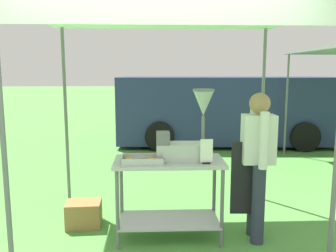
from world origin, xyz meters
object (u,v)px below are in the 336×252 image
Objects in this scene: menu_sign at (206,153)px; supply_crate at (84,214)px; donut_tray at (143,161)px; vendor at (257,159)px; donut_cart at (169,183)px; donut_fryer at (187,136)px; van_navy at (227,109)px; stall_canopy at (168,20)px.

supply_crate is at bearing 159.93° from menu_sign.
donut_tray is 0.28× the size of vendor.
donut_fryer is (0.19, 0.01, 0.52)m from donut_cart.
van_navy is at bearing 75.91° from menu_sign.
donut_cart is at bearing -175.67° from donut_fryer.
menu_sign is (0.38, -0.27, -1.36)m from stall_canopy.
donut_tray is 1.14m from supply_crate.
donut_cart is 2.84× the size of supply_crate.
van_navy is at bearing 60.70° from supply_crate.
van_navy is (2.72, 4.84, 0.73)m from supply_crate.
donut_fryer is 0.14× the size of van_navy.
donut_tray is at bearing -31.22° from supply_crate.
donut_fryer is at bearing 135.12° from menu_sign.
vendor is at bearing -98.47° from van_navy.
donut_tray is 0.66m from menu_sign.
stall_canopy reaches higher than vendor.
vendor reaches higher than donut_cart.
donut_cart is at bearing 20.70° from donut_tray.
menu_sign is (0.38, -0.17, 0.37)m from donut_cart.
vendor reaches higher than supply_crate.
donut_fryer is at bearing -23.26° from stall_canopy.
supply_crate is (-1.38, 0.50, -0.85)m from menu_sign.
donut_cart is at bearing -18.55° from supply_crate.
donut_fryer reaches higher than donut_cart.
stall_canopy is 6.61× the size of donut_tray.
donut_cart is 1.16m from supply_crate.
supply_crate is at bearing 161.45° from donut_cart.
donut_fryer is 1.83× the size of supply_crate.
stall_canopy is 1.74m from donut_cart.
supply_crate is at bearing 166.66° from stall_canopy.
vendor is (1.21, 0.04, -0.00)m from donut_tray.
van_navy reaches higher than donut_cart.
menu_sign is 1.69m from supply_crate.
vendor is at bearing 1.99° from donut_tray.
stall_canopy is 1.23m from donut_fryer.
vendor is 2.12m from supply_crate.
supply_crate is (-0.72, 0.44, -0.76)m from donut_tray.
vendor is (0.56, 0.11, -0.09)m from menu_sign.
donut_fryer is at bearing -15.03° from supply_crate.
stall_canopy is at bearing -13.34° from supply_crate.
supply_crate is at bearing 164.97° from donut_fryer.
vendor is at bearing 10.70° from menu_sign.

